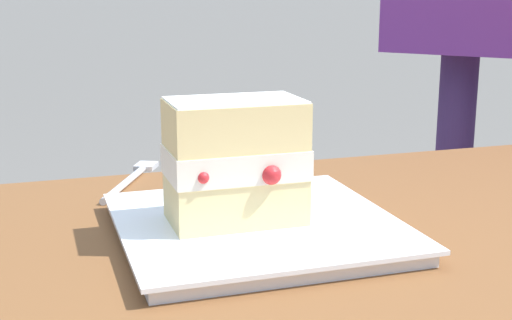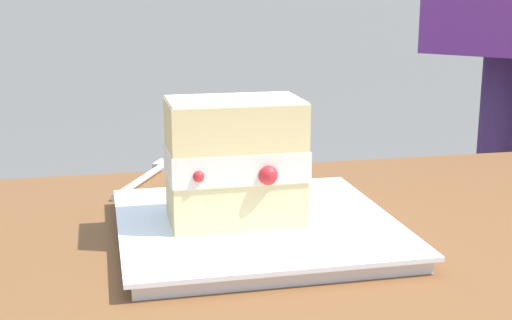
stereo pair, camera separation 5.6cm
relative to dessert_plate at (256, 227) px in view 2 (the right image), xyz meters
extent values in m
cube|color=white|center=(0.00, 0.00, 0.00)|extent=(0.24, 0.24, 0.01)
cube|color=white|center=(0.00, 0.00, 0.01)|extent=(0.25, 0.25, 0.00)
cube|color=#EAD18C|center=(0.02, 0.00, 0.03)|extent=(0.12, 0.07, 0.04)
cube|color=white|center=(0.02, 0.00, 0.06)|extent=(0.12, 0.07, 0.03)
sphere|color=red|center=(0.06, 0.03, 0.06)|extent=(0.01, 0.01, 0.01)
sphere|color=red|center=(0.00, 0.03, 0.06)|extent=(0.02, 0.02, 0.02)
sphere|color=red|center=(-0.02, -0.03, 0.06)|extent=(0.01, 0.01, 0.01)
sphere|color=red|center=(0.05, -0.03, 0.06)|extent=(0.02, 0.02, 0.02)
cube|color=#EAD18C|center=(0.02, 0.00, 0.10)|extent=(0.12, 0.07, 0.04)
cube|color=white|center=(0.02, 0.00, 0.12)|extent=(0.12, 0.07, 0.00)
cylinder|color=silver|center=(0.09, -0.20, 0.00)|extent=(0.07, 0.13, 0.01)
cube|color=silver|center=(0.06, -0.28, 0.00)|extent=(0.03, 0.04, 0.01)
cylinder|color=#452855|center=(-0.64, -0.66, -0.33)|extent=(0.08, 0.08, 0.83)
camera|label=1|loc=(0.19, 0.59, 0.21)|focal=50.06mm
camera|label=2|loc=(0.13, 0.60, 0.21)|focal=50.06mm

